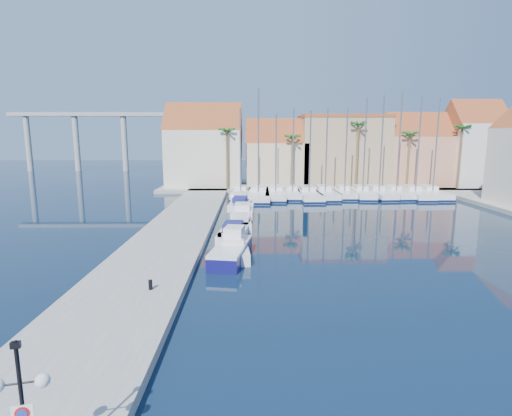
{
  "coord_description": "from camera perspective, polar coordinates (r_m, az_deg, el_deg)",
  "views": [
    {
      "loc": [
        -2.4,
        -19.66,
        8.46
      ],
      "look_at": [
        -1.99,
        10.94,
        3.0
      ],
      "focal_mm": 28.0,
      "sensor_mm": 36.0,
      "label": 1
    }
  ],
  "objects": [
    {
      "name": "ground",
      "position": [
        21.54,
        5.85,
        -13.07
      ],
      "size": [
        260.0,
        260.0,
        0.0
      ],
      "primitive_type": "plane",
      "color": "black",
      "rests_on": "ground"
    },
    {
      "name": "quay_west",
      "position": [
        34.79,
        -11.71,
        -3.75
      ],
      "size": [
        6.0,
        77.0,
        0.5
      ],
      "primitive_type": "cube",
      "color": "gray",
      "rests_on": "ground"
    },
    {
      "name": "shore_north",
      "position": [
        69.28,
        9.56,
        3.17
      ],
      "size": [
        54.0,
        16.0,
        0.5
      ],
      "primitive_type": "cube",
      "color": "gray",
      "rests_on": "ground"
    },
    {
      "name": "lamp_post",
      "position": [
        10.96,
        -30.55,
        -21.89
      ],
      "size": [
        1.22,
        0.53,
        3.65
      ],
      "rotation": [
        0.0,
        0.0,
        0.23
      ],
      "color": "black",
      "rests_on": "quay_west"
    },
    {
      "name": "bollard",
      "position": [
        22.16,
        -14.84,
        -10.56
      ],
      "size": [
        0.21,
        0.21,
        0.53
      ],
      "primitive_type": "cylinder",
      "color": "black",
      "rests_on": "quay_west"
    },
    {
      "name": "fishing_boat",
      "position": [
        28.1,
        -3.52,
        -5.94
      ],
      "size": [
        2.93,
        6.24,
        2.1
      ],
      "rotation": [
        0.0,
        0.0,
        -0.16
      ],
      "color": "#100E57",
      "rests_on": "ground"
    },
    {
      "name": "motorboat_west_0",
      "position": [
        29.48,
        -3.42,
        -5.55
      ],
      "size": [
        2.73,
        6.91,
        1.4
      ],
      "rotation": [
        0.0,
        0.0,
        0.09
      ],
      "color": "white",
      "rests_on": "ground"
    },
    {
      "name": "motorboat_west_1",
      "position": [
        34.2,
        -3.16,
        -3.34
      ],
      "size": [
        2.74,
        6.94,
        1.4
      ],
      "rotation": [
        0.0,
        0.0,
        -0.09
      ],
      "color": "white",
      "rests_on": "ground"
    },
    {
      "name": "motorboat_west_2",
      "position": [
        37.75,
        -2.05,
        -2.05
      ],
      "size": [
        1.9,
        5.16,
        1.4
      ],
      "rotation": [
        0.0,
        0.0,
        0.05
      ],
      "color": "white",
      "rests_on": "ground"
    },
    {
      "name": "motorboat_west_3",
      "position": [
        43.71,
        -1.91,
        -0.37
      ],
      "size": [
        2.43,
        7.07,
        1.4
      ],
      "rotation": [
        0.0,
        0.0,
        -0.03
      ],
      "color": "white",
      "rests_on": "ground"
    },
    {
      "name": "motorboat_west_4",
      "position": [
        48.45,
        -2.21,
        0.66
      ],
      "size": [
        2.96,
        7.27,
        1.4
      ],
      "rotation": [
        0.0,
        0.0,
        -0.1
      ],
      "color": "white",
      "rests_on": "ground"
    },
    {
      "name": "motorboat_west_5",
      "position": [
        52.62,
        -2.41,
        1.41
      ],
      "size": [
        2.76,
        7.4,
        1.4
      ],
      "rotation": [
        0.0,
        0.0,
        0.06
      ],
      "color": "white",
      "rests_on": "ground"
    },
    {
      "name": "sailboat_0",
      "position": [
        56.46,
        -2.14,
        2.12
      ],
      "size": [
        2.93,
        8.53,
        12.32
      ],
      "rotation": [
        0.0,
        0.0,
        -0.09
      ],
      "color": "white",
      "rests_on": "ground"
    },
    {
      "name": "sailboat_1",
      "position": [
        55.56,
        0.34,
        1.97
      ],
      "size": [
        3.25,
        11.43,
        14.85
      ],
      "rotation": [
        0.0,
        0.0,
        -0.02
      ],
      "color": "white",
      "rests_on": "ground"
    },
    {
      "name": "sailboat_2",
      "position": [
        56.49,
        2.81,
        2.07
      ],
      "size": [
        3.39,
        10.73,
        11.56
      ],
      "rotation": [
        0.0,
        0.0,
        -0.06
      ],
      "color": "white",
      "rests_on": "ground"
    },
    {
      "name": "sailboat_3",
      "position": [
        56.69,
        5.2,
        2.12
      ],
      "size": [
        2.54,
        8.18,
        12.22
      ],
      "rotation": [
        0.0,
        0.0,
        -0.05
      ],
      "color": "white",
      "rests_on": "ground"
    },
    {
      "name": "sailboat_4",
      "position": [
        56.38,
        7.48,
        1.98
      ],
      "size": [
        3.02,
        10.79,
        11.95
      ],
      "rotation": [
        0.0,
        0.0,
        0.02
      ],
      "color": "white",
      "rests_on": "ground"
    },
    {
      "name": "sailboat_5",
      "position": [
        57.49,
        9.74,
        2.09
      ],
      "size": [
        2.8,
        10.13,
        12.3
      ],
      "rotation": [
        0.0,
        0.0,
        0.01
      ],
      "color": "white",
      "rests_on": "ground"
    },
    {
      "name": "sailboat_6",
      "position": [
        58.35,
        12.43,
        2.15
      ],
      "size": [
        2.31,
        8.22,
        12.32
      ],
      "rotation": [
        0.0,
        0.0,
        -0.02
      ],
      "color": "white",
      "rests_on": "ground"
    },
    {
      "name": "sailboat_7",
      "position": [
        58.67,
        14.88,
        2.09
      ],
      "size": [
        3.01,
        9.23,
        13.7
      ],
      "rotation": [
        0.0,
        0.0,
        -0.07
      ],
      "color": "white",
      "rests_on": "ground"
    },
    {
      "name": "sailboat_8",
      "position": [
        59.32,
        16.96,
        2.08
      ],
      "size": [
        3.08,
        9.41,
        14.09
      ],
      "rotation": [
        0.0,
        0.0,
        0.07
      ],
      "color": "white",
      "rests_on": "ground"
    },
    {
      "name": "sailboat_9",
      "position": [
        60.02,
        19.22,
        2.08
      ],
      "size": [
        2.9,
        8.64,
        14.62
      ],
      "rotation": [
        0.0,
        0.0,
        0.08
      ],
      "color": "white",
      "rests_on": "ground"
    },
    {
      "name": "sailboat_10",
      "position": [
        60.81,
        21.61,
        1.98
      ],
      "size": [
        2.65,
        9.7,
        13.88
      ],
      "rotation": [
        0.0,
        0.0,
        -0.01
      ],
      "color": "white",
      "rests_on": "ground"
    },
    {
      "name": "sailboat_11",
      "position": [
        61.89,
        23.71,
        1.97
      ],
      "size": [
        2.48,
        9.29,
        13.61
      ],
      "rotation": [
        0.0,
        0.0,
        -0.0
      ],
      "color": "white",
      "rests_on": "ground"
    },
    {
      "name": "building_0",
      "position": [
        67.12,
        -7.35,
        8.38
      ],
      "size": [
        12.3,
        9.0,
        13.5
      ],
      "color": "beige",
      "rests_on": "shore_north"
    },
    {
      "name": "building_1",
      "position": [
        66.88,
        3.03,
        7.39
      ],
      "size": [
        10.3,
        8.0,
        11.0
      ],
      "color": "beige",
      "rests_on": "shore_north"
    },
    {
      "name": "building_2",
      "position": [
        69.43,
        12.17,
        8.07
      ],
      "size": [
        14.2,
        10.2,
        11.5
      ],
      "color": "tan",
      "rests_on": "shore_north"
    },
    {
      "name": "building_3",
      "position": [
        72.12,
        21.74,
        7.33
      ],
      "size": [
        10.3,
        8.0,
        12.0
      ],
      "color": "tan",
      "rests_on": "shore_north"
    },
    {
      "name": "building_4",
      "position": [
        75.09,
        28.51,
        7.76
      ],
      "size": [
        8.3,
        8.0,
        14.0
      ],
      "color": "silver",
      "rests_on": "shore_north"
    },
    {
      "name": "palm_0",
      "position": [
        61.77,
        -4.19,
        10.66
      ],
      "size": [
        2.6,
        2.6,
        10.15
      ],
      "color": "brown",
      "rests_on": "shore_north"
    },
    {
      "name": "palm_1",
      "position": [
        61.99,
        5.23,
        9.77
      ],
      "size": [
        2.6,
        2.6,
        9.15
      ],
      "color": "brown",
      "rests_on": "shore_north"
    },
    {
      "name": "palm_2",
      "position": [
        63.82,
        14.4,
        11.2
      ],
      "size": [
        2.6,
        2.6,
        11.15
      ],
      "color": "brown",
      "rests_on": "shore_north"
    },
    {
      "name": "palm_3",
      "position": [
        66.31,
        21.12,
        9.57
      ],
      "size": [
        2.6,
        2.6,
        9.65
      ],
      "color": "brown",
      "rests_on": "shore_north"
    },
    {
      "name": "palm_4",
      "position": [
        69.66,
        27.38,
        9.9
      ],
      "size": [
        2.6,
        2.6,
        10.65
      ],
      "color": "brown",
      "rests_on": "shore_north"
    },
    {
      "name": "viaduct",
      "position": [
        108.09,
        -20.97,
        10.4
      ],
      "size": [
        48.0,
        2.2,
        14.45
      ],
      "color": "#9E9E99",
      "rests_on": "ground"
    }
  ]
}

